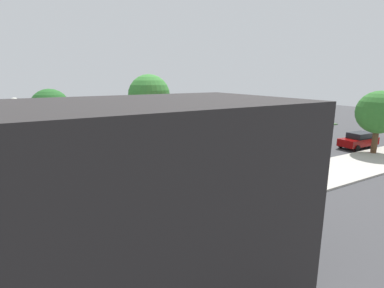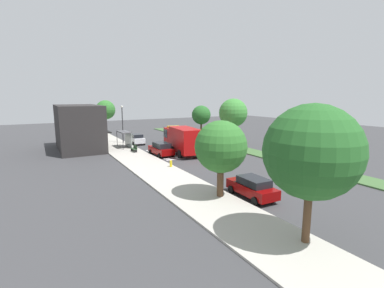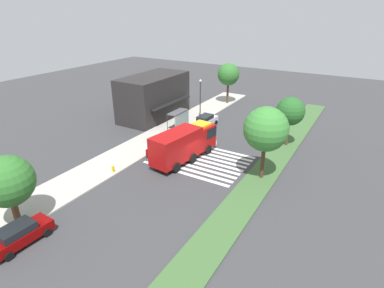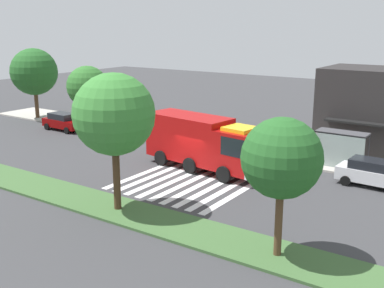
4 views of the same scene
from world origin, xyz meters
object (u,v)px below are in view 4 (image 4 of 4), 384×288
object	(u,v)px
fire_truck	(206,141)
bench_near_shelter	(286,152)
parked_car_east	(373,173)
sidewalk_tree_far_west	(34,72)
bus_stop_shelter	(340,143)
sidewalk_tree_west	(88,87)
median_tree_west	(282,159)
fire_hydrant	(169,137)
parked_car_west	(64,121)
median_tree_far_west	(114,115)
parked_car_mid	(227,148)

from	to	relation	value
fire_truck	bench_near_shelter	bearing A→B (deg)	64.99
parked_car_east	sidewalk_tree_far_west	distance (m)	35.65
bench_near_shelter	bus_stop_shelter	bearing A→B (deg)	-0.25
sidewalk_tree_west	sidewalk_tree_far_west	bearing A→B (deg)	180.00
fire_truck	sidewalk_tree_far_west	bearing A→B (deg)	175.62
fire_truck	bus_stop_shelter	world-z (taller)	fire_truck
bench_near_shelter	sidewalk_tree_far_west	world-z (taller)	sidewalk_tree_far_west
fire_truck	median_tree_west	xyz separation A→B (m)	(9.52, -8.98, 2.44)
bus_stop_shelter	sidewalk_tree_west	xyz separation A→B (m)	(-24.51, -0.35, 2.13)
bus_stop_shelter	fire_hydrant	size ratio (longest dim) A/B	5.00
sidewalk_tree_far_west	parked_car_west	bearing A→B (deg)	-18.14
fire_truck	median_tree_far_west	bearing A→B (deg)	-81.88
median_tree_west	fire_truck	bearing A→B (deg)	136.65
fire_truck	parked_car_west	xyz separation A→B (m)	(-18.11, 3.04, -1.21)
parked_car_west	sidewalk_tree_west	world-z (taller)	sidewalk_tree_west
sidewalk_tree_far_west	fire_hydrant	size ratio (longest dim) A/B	10.46
median_tree_west	fire_hydrant	size ratio (longest dim) A/B	8.72
bus_stop_shelter	fire_hydrant	xyz separation A→B (m)	(-14.36, -0.85, -1.40)
sidewalk_tree_far_west	fire_truck	bearing A→B (deg)	-11.92
parked_car_east	median_tree_west	bearing A→B (deg)	-92.68
median_tree_far_west	median_tree_west	bearing A→B (deg)	0.00
parked_car_west	parked_car_mid	size ratio (longest dim) A/B	0.96
median_tree_west	fire_hydrant	distance (m)	21.69
parked_car_mid	fire_hydrant	distance (m)	6.94
parked_car_east	fire_hydrant	world-z (taller)	parked_car_east
fire_hydrant	parked_car_west	bearing A→B (deg)	-171.48
fire_hydrant	sidewalk_tree_far_west	bearing A→B (deg)	178.41
sidewalk_tree_west	parked_car_mid	bearing A→B (deg)	-7.44
parked_car_east	median_tree_west	size ratio (longest dim) A/B	0.73
bus_stop_shelter	median_tree_west	size ratio (longest dim) A/B	0.57
sidewalk_tree_far_west	fire_hydrant	xyz separation A→B (m)	(18.04, -0.50, -4.51)
bus_stop_shelter	median_tree_far_west	bearing A→B (deg)	-117.20
bus_stop_shelter	bench_near_shelter	bearing A→B (deg)	179.75
parked_car_mid	bus_stop_shelter	size ratio (longest dim) A/B	1.33
parked_car_mid	sidewalk_tree_far_west	xyz separation A→B (m)	(-24.75, 2.20, 4.10)
parked_car_east	median_tree_far_west	size ratio (longest dim) A/B	0.61
fire_truck	sidewalk_tree_far_west	size ratio (longest dim) A/B	1.28
fire_truck	median_tree_far_west	size ratio (longest dim) A/B	1.27
bench_near_shelter	fire_hydrant	world-z (taller)	bench_near_shelter
fire_hydrant	bench_near_shelter	bearing A→B (deg)	4.78
sidewalk_tree_west	fire_hydrant	size ratio (longest dim) A/B	8.43
sidewalk_tree_west	median_tree_far_west	xyz separation A→B (m)	(17.02, -14.23, 1.33)
bench_near_shelter	median_tree_far_west	xyz separation A→B (m)	(-3.49, -14.59, 4.75)
parked_car_mid	bench_near_shelter	distance (m)	4.47
bench_near_shelter	parked_car_mid	bearing A→B (deg)	-144.87
parked_car_west	parked_car_mid	distance (m)	18.04
bench_near_shelter	fire_hydrant	bearing A→B (deg)	-175.22
parked_car_west	sidewalk_tree_far_west	xyz separation A→B (m)	(-6.71, 2.20, 4.15)
sidewalk_tree_west	parked_car_west	bearing A→B (deg)	-118.28
parked_car_west	parked_car_mid	world-z (taller)	parked_car_mid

